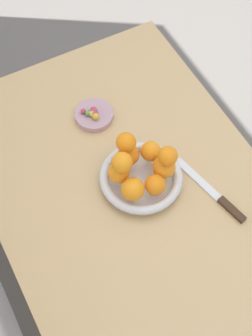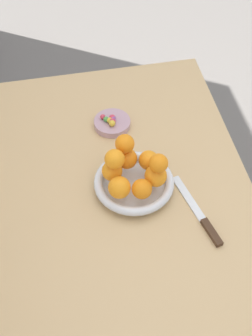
{
  "view_description": "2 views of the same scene",
  "coord_description": "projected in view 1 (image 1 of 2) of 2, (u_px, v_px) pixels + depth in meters",
  "views": [
    {
      "loc": [
        -0.62,
        0.34,
        2.0
      ],
      "look_at": [
        0.02,
        -0.0,
        0.81
      ],
      "focal_mm": 55.0,
      "sensor_mm": 36.0,
      "label": 1
    },
    {
      "loc": [
        -0.9,
        0.17,
        1.93
      ],
      "look_at": [
        -0.01,
        -0.01,
        0.85
      ],
      "focal_mm": 55.0,
      "sensor_mm": 36.0,
      "label": 2
    }
  ],
  "objects": [
    {
      "name": "ground_plane",
      "position": [
        129.0,
        277.0,
        2.07
      ],
      "size": [
        6.0,
        6.0,
        0.0
      ],
      "primitive_type": "plane",
      "color": "slate"
    },
    {
      "name": "dining_table",
      "position": [
        130.0,
        202.0,
        1.52
      ],
      "size": [
        1.1,
        0.76,
        0.74
      ],
      "color": "tan",
      "rests_on": "ground_plane"
    },
    {
      "name": "fruit_bowl",
      "position": [
        141.0,
        179.0,
        1.43
      ],
      "size": [
        0.23,
        0.23,
        0.04
      ],
      "color": "silver",
      "rests_on": "dining_table"
    },
    {
      "name": "candy_dish",
      "position": [
        94.0,
        115.0,
        1.56
      ],
      "size": [
        0.12,
        0.12,
        0.02
      ],
      "primitive_type": "cylinder",
      "color": "#B28C99",
      "rests_on": "dining_table"
    },
    {
      "name": "orange_0",
      "position": [
        155.0,
        185.0,
        1.37
      ],
      "size": [
        0.06,
        0.06,
        0.06
      ],
      "primitive_type": "sphere",
      "color": "orange",
      "rests_on": "fruit_bowl"
    },
    {
      "name": "orange_1",
      "position": [
        164.0,
        167.0,
        1.39
      ],
      "size": [
        0.06,
        0.06,
        0.06
      ],
      "primitive_type": "sphere",
      "color": "orange",
      "rests_on": "fruit_bowl"
    },
    {
      "name": "orange_2",
      "position": [
        151.0,
        151.0,
        1.42
      ],
      "size": [
        0.06,
        0.06,
        0.06
      ],
      "primitive_type": "sphere",
      "color": "orange",
      "rests_on": "fruit_bowl"
    },
    {
      "name": "orange_3",
      "position": [
        128.0,
        155.0,
        1.41
      ],
      "size": [
        0.06,
        0.06,
        0.06
      ],
      "primitive_type": "sphere",
      "color": "orange",
      "rests_on": "fruit_bowl"
    },
    {
      "name": "orange_4",
      "position": [
        119.0,
        173.0,
        1.39
      ],
      "size": [
        0.06,
        0.06,
        0.06
      ],
      "primitive_type": "sphere",
      "color": "orange",
      "rests_on": "fruit_bowl"
    },
    {
      "name": "orange_5",
      "position": [
        133.0,
        189.0,
        1.36
      ],
      "size": [
        0.06,
        0.06,
        0.06
      ],
      "primitive_type": "sphere",
      "color": "orange",
      "rests_on": "fruit_bowl"
    },
    {
      "name": "orange_6",
      "position": [
        126.0,
        142.0,
        1.37
      ],
      "size": [
        0.06,
        0.06,
        0.06
      ],
      "primitive_type": "sphere",
      "color": "orange",
      "rests_on": "orange_3"
    },
    {
      "name": "orange_7",
      "position": [
        168.0,
        156.0,
        1.34
      ],
      "size": [
        0.05,
        0.05,
        0.05
      ],
      "primitive_type": "sphere",
      "color": "orange",
      "rests_on": "orange_1"
    },
    {
      "name": "orange_8",
      "position": [
        122.0,
        162.0,
        1.34
      ],
      "size": [
        0.06,
        0.06,
        0.06
      ],
      "primitive_type": "sphere",
      "color": "orange",
      "rests_on": "orange_4"
    },
    {
      "name": "candy_ball_0",
      "position": [
        83.0,
        111.0,
        1.54
      ],
      "size": [
        0.02,
        0.02,
        0.02
      ],
      "primitive_type": "sphere",
      "color": "#C6384C",
      "rests_on": "candy_dish"
    },
    {
      "name": "candy_ball_1",
      "position": [
        94.0,
        110.0,
        1.54
      ],
      "size": [
        0.02,
        0.02,
        0.02
      ],
      "primitive_type": "sphere",
      "color": "#C6384C",
      "rests_on": "candy_dish"
    },
    {
      "name": "candy_ball_2",
      "position": [
        96.0,
        116.0,
        1.53
      ],
      "size": [
        0.02,
        0.02,
        0.02
      ],
      "primitive_type": "sphere",
      "color": "gold",
      "rests_on": "candy_dish"
    },
    {
      "name": "candy_ball_3",
      "position": [
        87.0,
        114.0,
        1.54
      ],
      "size": [
        0.02,
        0.02,
        0.02
      ],
      "primitive_type": "sphere",
      "color": "#4C9947",
      "rests_on": "candy_dish"
    },
    {
      "name": "candy_ball_4",
      "position": [
        95.0,
        114.0,
        1.54
      ],
      "size": [
        0.02,
        0.02,
        0.02
      ],
      "primitive_type": "sphere",
      "color": "#C6384C",
      "rests_on": "candy_dish"
    },
    {
      "name": "candy_ball_5",
      "position": [
        92.0,
        114.0,
        1.54
      ],
      "size": [
        0.02,
        0.02,
        0.02
      ],
      "primitive_type": "sphere",
      "color": "gold",
      "rests_on": "candy_dish"
    },
    {
      "name": "candy_ball_6",
      "position": [
        95.0,
        111.0,
        1.54
      ],
      "size": [
        0.02,
        0.02,
        0.02
      ],
      "primitive_type": "sphere",
      "color": "#8C4C99",
      "rests_on": "candy_dish"
    },
    {
      "name": "knife",
      "position": [
        215.0,
        195.0,
        1.42
      ],
      "size": [
        0.26,
        0.08,
        0.01
      ],
      "color": "#3F2819",
      "rests_on": "dining_table"
    }
  ]
}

